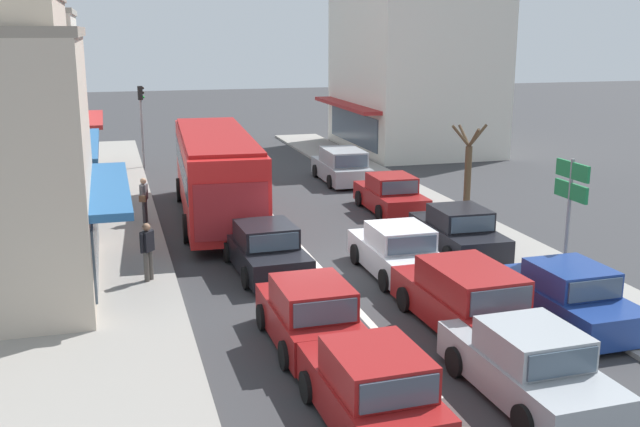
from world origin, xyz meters
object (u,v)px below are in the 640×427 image
object	(u,v)px
hatchback_behind_bus_near	(310,315)
pedestrian_browsing_midblock	(147,248)
directional_road_sign	(571,193)
parked_wagon_kerb_rear	(342,166)
city_bus	(216,169)
wagon_behind_bus_mid	(465,299)
parked_sedan_kerb_third	(391,195)
sedan_adjacent_lane_trail	(265,250)
sedan_queue_far_back	(398,253)
sedan_adjacent_lane_lead	(529,367)
parked_sedan_kerb_front	(567,297)
traffic_light_downstreet	(141,113)
pedestrian_with_handbag_near	(144,197)
parked_sedan_kerb_second	(458,232)
street_tree_right	(468,177)
hatchback_queue_gap_filler	(372,390)

from	to	relation	value
hatchback_behind_bus_near	pedestrian_browsing_midblock	world-z (taller)	pedestrian_browsing_midblock
directional_road_sign	pedestrian_browsing_midblock	distance (m)	11.45
directional_road_sign	parked_wagon_kerb_rear	bearing A→B (deg)	94.84
city_bus	wagon_behind_bus_mid	world-z (taller)	city_bus
city_bus	parked_sedan_kerb_third	xyz separation A→B (m)	(6.61, -0.74, -1.22)
wagon_behind_bus_mid	sedan_adjacent_lane_trail	bearing A→B (deg)	123.74
sedan_queue_far_back	parked_wagon_kerb_rear	distance (m)	13.57
hatchback_behind_bus_near	wagon_behind_bus_mid	distance (m)	3.76
sedan_queue_far_back	pedestrian_browsing_midblock	bearing A→B (deg)	171.61
city_bus	parked_sedan_kerb_third	world-z (taller)	city_bus
parked_sedan_kerb_third	pedestrian_browsing_midblock	xyz separation A→B (m)	(-9.51, -6.21, 0.40)
sedan_queue_far_back	sedan_adjacent_lane_lead	size ratio (longest dim) A/B	0.99
wagon_behind_bus_mid	parked_sedan_kerb_front	xyz separation A→B (m)	(2.51, -0.35, -0.08)
city_bus	sedan_adjacent_lane_trail	distance (m)	6.82
hatchback_behind_bus_near	traffic_light_downstreet	size ratio (longest dim) A/B	0.89
city_bus	sedan_queue_far_back	world-z (taller)	city_bus
hatchback_behind_bus_near	directional_road_sign	bearing A→B (deg)	12.40
city_bus	pedestrian_browsing_midblock	world-z (taller)	city_bus
directional_road_sign	pedestrian_with_handbag_near	bearing A→B (deg)	136.30
hatchback_behind_bus_near	sedan_adjacent_lane_trail	bearing A→B (deg)	88.69
parked_sedan_kerb_second	sedan_adjacent_lane_trail	bearing A→B (deg)	-177.22
hatchback_behind_bus_near	wagon_behind_bus_mid	xyz separation A→B (m)	(3.76, -0.05, 0.04)
hatchback_behind_bus_near	street_tree_right	distance (m)	11.83
hatchback_queue_gap_filler	sedan_adjacent_lane_lead	size ratio (longest dim) A/B	0.88
traffic_light_downstreet	street_tree_right	world-z (taller)	traffic_light_downstreet
sedan_queue_far_back	sedan_adjacent_lane_lead	distance (m)	7.66
traffic_light_downstreet	pedestrian_browsing_midblock	bearing A→B (deg)	-92.56
directional_road_sign	parked_sedan_kerb_front	bearing A→B (deg)	-122.25
sedan_queue_far_back	directional_road_sign	bearing A→B (deg)	-32.65
sedan_adjacent_lane_lead	pedestrian_browsing_midblock	xyz separation A→B (m)	(-6.56, 8.68, 0.40)
parked_sedan_kerb_second	pedestrian_with_handbag_near	xyz separation A→B (m)	(-9.36, 6.03, 0.40)
sedan_adjacent_lane_lead	parked_sedan_kerb_second	bearing A→B (deg)	71.76
parked_sedan_kerb_front	pedestrian_with_handbag_near	world-z (taller)	pedestrian_with_handbag_near
hatchback_queue_gap_filler	hatchback_behind_bus_near	bearing A→B (deg)	92.06
sedan_queue_far_back	pedestrian_browsing_midblock	xyz separation A→B (m)	(-6.96, 1.03, 0.40)
hatchback_behind_bus_near	parked_sedan_kerb_third	bearing A→B (deg)	60.99
hatchback_behind_bus_near	hatchback_queue_gap_filler	xyz separation A→B (m)	(0.13, -3.70, 0.00)
sedan_adjacent_lane_trail	parked_sedan_kerb_front	distance (m)	8.44
sedan_adjacent_lane_lead	directional_road_sign	world-z (taller)	directional_road_sign
wagon_behind_bus_mid	parked_sedan_kerb_second	xyz separation A→B (m)	(2.64, 5.74, -0.08)
city_bus	street_tree_right	size ratio (longest dim) A/B	2.98
pedestrian_with_handbag_near	city_bus	bearing A→B (deg)	7.64
parked_sedan_kerb_third	pedestrian_with_handbag_near	bearing A→B (deg)	177.65
sedan_adjacent_lane_trail	parked_wagon_kerb_rear	distance (m)	13.52
city_bus	wagon_behind_bus_mid	size ratio (longest dim) A/B	2.41
wagon_behind_bus_mid	parked_wagon_kerb_rear	bearing A→B (deg)	81.96
parked_sedan_kerb_second	sedan_adjacent_lane_lead	bearing A→B (deg)	-108.24
city_bus	directional_road_sign	xyz separation A→B (m)	(7.88, -10.42, 0.82)
hatchback_queue_gap_filler	sedan_queue_far_back	bearing A→B (deg)	65.22
hatchback_behind_bus_near	parked_wagon_kerb_rear	size ratio (longest dim) A/B	0.82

